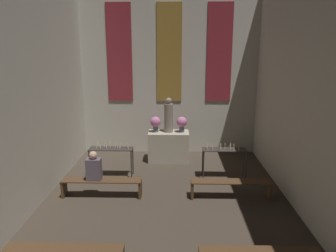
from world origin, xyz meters
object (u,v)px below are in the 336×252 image
(pew_back_right, at_px, (231,185))
(statue, at_px, (169,116))
(altar, at_px, (169,146))
(person_seated, at_px, (94,167))
(flower_vase_left, at_px, (155,123))
(candle_rack_left, at_px, (111,152))
(flower_vase_right, at_px, (182,123))
(pew_back_left, at_px, (102,184))
(candle_rack_right, at_px, (224,153))

(pew_back_right, bearing_deg, statue, 120.49)
(altar, distance_m, person_seated, 3.29)
(flower_vase_left, bearing_deg, candle_rack_left, -130.90)
(pew_back_right, bearing_deg, flower_vase_left, 126.66)
(flower_vase_left, relative_size, candle_rack_left, 0.41)
(flower_vase_left, bearing_deg, pew_back_right, -53.34)
(flower_vase_right, height_order, pew_back_right, flower_vase_right)
(altar, height_order, person_seated, person_seated)
(pew_back_right, bearing_deg, pew_back_left, 180.00)
(pew_back_right, bearing_deg, flower_vase_right, 113.43)
(flower_vase_right, relative_size, person_seated, 0.69)
(statue, distance_m, candle_rack_left, 2.27)
(statue, xyz_separation_m, candle_rack_left, (-1.62, -1.38, -0.77))
(altar, relative_size, pew_back_right, 0.66)
(pew_back_right, height_order, person_seated, person_seated)
(person_seated, bearing_deg, statue, 56.82)
(statue, xyz_separation_m, candle_rack_right, (1.62, -1.39, -0.77))
(flower_vase_right, bearing_deg, pew_back_left, -126.66)
(flower_vase_left, xyz_separation_m, pew_back_right, (2.04, -2.74, -0.96))
(candle_rack_right, xyz_separation_m, person_seated, (-3.41, -1.35, 0.05))
(flower_vase_left, distance_m, person_seated, 3.10)
(candle_rack_right, xyz_separation_m, pew_back_right, (-0.01, -1.35, -0.39))
(flower_vase_left, relative_size, candle_rack_right, 0.41)
(candle_rack_left, height_order, candle_rack_right, same)
(flower_vase_right, xyz_separation_m, candle_rack_left, (-2.05, -1.38, -0.57))
(flower_vase_right, bearing_deg, altar, 180.00)
(statue, xyz_separation_m, flower_vase_right, (0.43, 0.00, -0.21))
(statue, xyz_separation_m, person_seated, (-1.79, -2.74, -0.72))
(pew_back_left, bearing_deg, flower_vase_left, 66.57)
(altar, height_order, pew_back_right, altar)
(altar, distance_m, flower_vase_right, 0.90)
(statue, bearing_deg, person_seated, -123.18)
(altar, bearing_deg, statue, 0.00)
(statue, distance_m, pew_back_left, 3.39)
(statue, height_order, pew_back_right, statue)
(altar, relative_size, candle_rack_right, 1.04)
(altar, xyz_separation_m, flower_vase_right, (0.43, 0.00, 0.80))
(candle_rack_right, relative_size, person_seated, 1.69)
(pew_back_right, bearing_deg, candle_rack_right, 89.75)
(pew_back_left, distance_m, person_seated, 0.48)
(altar, distance_m, statue, 1.01)
(flower_vase_right, distance_m, pew_back_left, 3.55)
(candle_rack_right, bearing_deg, statue, 139.43)
(flower_vase_right, distance_m, person_seated, 3.56)
(altar, relative_size, pew_back_left, 0.66)
(statue, distance_m, pew_back_right, 3.39)
(candle_rack_left, xyz_separation_m, pew_back_left, (0.01, -1.36, -0.39))
(flower_vase_left, height_order, person_seated, flower_vase_left)
(flower_vase_left, xyz_separation_m, flower_vase_right, (0.85, 0.00, 0.00))
(statue, height_order, flower_vase_right, statue)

